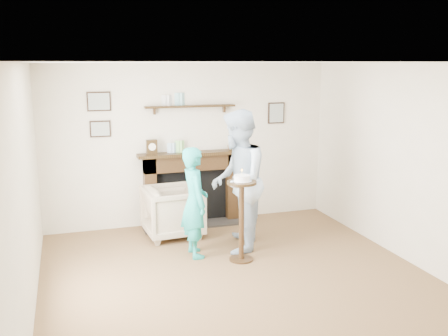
{
  "coord_description": "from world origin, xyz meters",
  "views": [
    {
      "loc": [
        -1.84,
        -4.99,
        2.49
      ],
      "look_at": [
        0.05,
        0.9,
        1.19
      ],
      "focal_mm": 40.0,
      "sensor_mm": 36.0,
      "label": 1
    }
  ],
  "objects_px": {
    "man": "(237,249)",
    "woman": "(195,255)",
    "pedestal_table": "(242,205)",
    "armchair": "(174,235)"
  },
  "relations": [
    {
      "from": "armchair",
      "to": "woman",
      "type": "xyz_separation_m",
      "value": [
        0.11,
        -0.83,
        0.0
      ]
    },
    {
      "from": "armchair",
      "to": "woman",
      "type": "relative_size",
      "value": 0.56
    },
    {
      "from": "woman",
      "to": "pedestal_table",
      "type": "xyz_separation_m",
      "value": [
        0.52,
        -0.35,
        0.74
      ]
    },
    {
      "from": "woman",
      "to": "pedestal_table",
      "type": "relative_size",
      "value": 1.21
    },
    {
      "from": "armchair",
      "to": "man",
      "type": "distance_m",
      "value": 1.07
    },
    {
      "from": "pedestal_table",
      "to": "man",
      "type": "bearing_deg",
      "value": 78.68
    },
    {
      "from": "man",
      "to": "woman",
      "type": "height_order",
      "value": "man"
    },
    {
      "from": "man",
      "to": "woman",
      "type": "distance_m",
      "value": 0.6
    },
    {
      "from": "armchair",
      "to": "pedestal_table",
      "type": "distance_m",
      "value": 1.53
    },
    {
      "from": "man",
      "to": "woman",
      "type": "relative_size",
      "value": 1.31
    }
  ]
}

